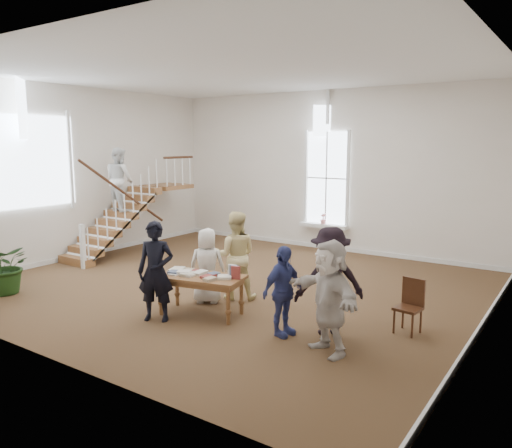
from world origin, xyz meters
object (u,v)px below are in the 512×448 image
Objects in this scene: police_officer at (156,271)px; woman_cluster_b at (330,282)px; person_yellow at (235,255)px; side_chair at (410,303)px; woman_cluster_a at (283,291)px; woman_cluster_c at (329,297)px; elderly_woman at (207,266)px; floor_plant at (6,266)px; library_table at (200,280)px.

police_officer is 2.96m from woman_cluster_b.
side_chair is (3.40, 0.16, -0.38)m from person_yellow.
police_officer and person_yellow have the same top height.
person_yellow is 2.09m from woman_cluster_a.
woman_cluster_c is (3.06, 0.43, -0.02)m from police_officer.
police_officer reaches higher than woman_cluster_c.
elderly_woman is 1.22× the size of floor_plant.
police_officer is 1.03× the size of woman_cluster_c.
police_officer is at bearing -145.16° from side_chair.
elderly_woman is 0.83× the size of person_yellow.
floor_plant is (-4.01, -2.38, -0.27)m from person_yellow.
police_officer is 1.80m from person_yellow.
woman_cluster_a is at bearing 114.60° from person_yellow.
woman_cluster_a reaches higher than floor_plant.
woman_cluster_a is (2.06, -0.62, 0.00)m from elderly_woman.
woman_cluster_b reaches higher than person_yellow.
person_yellow is 1.19× the size of woman_cluster_a.
police_officer reaches higher than side_chair.
woman_cluster_c is at bearing 9.05° from floor_plant.
person_yellow is at bearing 78.76° from library_table.
woman_cluster_a is 0.86× the size of woman_cluster_c.
woman_cluster_b reaches higher than police_officer.
library_table is at bearing 17.58° from floor_plant.
woman_cluster_a is at bearing -10.34° from police_officer.
person_yellow is (0.40, 1.75, -0.00)m from police_officer.
side_chair is (1.64, 1.27, -0.24)m from woman_cluster_a.
elderly_woman is at bearing -166.17° from woman_cluster_c.
elderly_woman is 0.60m from person_yellow.
elderly_woman is at bearing 105.72° from library_table.
police_officer is at bearing -20.04° from woman_cluster_b.
side_chair is (3.80, 1.91, -0.38)m from police_officer.
floor_plant is 1.34× the size of side_chair.
woman_cluster_b is (0.60, 0.45, 0.14)m from woman_cluster_a.
side_chair is (3.70, 0.66, -0.24)m from elderly_woman.
woman_cluster_a is 1.65× the size of side_chair.
woman_cluster_a reaches higher than side_chair.
woman_cluster_c reaches higher than floor_plant.
woman_cluster_a reaches higher than library_table.
library_table is 0.69m from elderly_woman.
elderly_woman is at bearing 58.79° from police_officer.
library_table is 0.95× the size of woman_cluster_b.
person_yellow is 1.97× the size of side_chair.
woman_cluster_a is (2.16, 0.63, -0.14)m from police_officer.
police_officer is at bearing -135.51° from library_table.
elderly_woman is 3.76m from side_chair.
woman_cluster_a is at bearing -4.57° from woman_cluster_b.
person_yellow reaches higher than woman_cluster_c.
floor_plant is at bearing -174.81° from library_table.
person_yellow is at bearing -169.18° from side_chair.
police_officer is at bearing 58.78° from elderly_woman.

